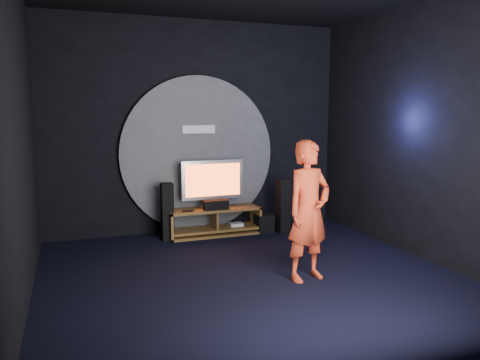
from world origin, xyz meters
name	(u,v)px	position (x,y,z in m)	size (l,w,h in m)	color
floor	(251,277)	(0.00, 0.00, 0.00)	(5.00, 5.00, 0.00)	black
back_wall	(197,127)	(0.00, 2.50, 1.75)	(5.00, 0.04, 3.50)	black
front_wall	(386,152)	(0.00, -2.50, 1.75)	(5.00, 0.04, 3.50)	black
left_wall	(17,139)	(-2.50, 0.00, 1.75)	(0.04, 5.00, 3.50)	black
right_wall	(423,131)	(2.50, 0.00, 1.75)	(0.04, 5.00, 3.50)	black
wall_disc_panel	(198,154)	(0.00, 2.44, 1.30)	(2.60, 0.11, 2.60)	#515156
media_console	(214,223)	(0.15, 2.05, 0.19)	(1.52, 0.45, 0.45)	olive
tv	(213,182)	(0.15, 2.12, 0.88)	(1.03, 0.22, 0.78)	#BBBBC3
center_speaker	(216,205)	(0.15, 1.94, 0.53)	(0.40, 0.15, 0.15)	black
remote	(188,211)	(-0.31, 1.93, 0.46)	(0.18, 0.05, 0.02)	black
tower_speaker_left	(167,212)	(-0.63, 2.00, 0.45)	(0.18, 0.20, 0.91)	black
tower_speaker_right	(283,206)	(1.28, 1.81, 0.45)	(0.18, 0.20, 0.91)	black
subwoofer	(264,223)	(1.00, 1.96, 0.15)	(0.27, 0.27, 0.30)	black
player	(309,211)	(0.63, -0.28, 0.84)	(0.62, 0.40, 1.69)	red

